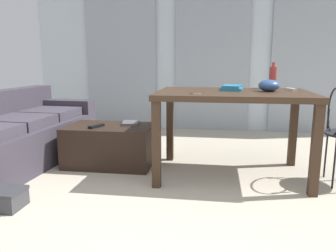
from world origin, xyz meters
name	(u,v)px	position (x,y,z in m)	size (l,w,h in m)	color
ground_plane	(205,177)	(0.00, 1.47, 0.00)	(8.97, 8.97, 0.00)	#B2A893
wall_back	(213,43)	(0.00, 3.74, 1.33)	(5.53, 0.10, 2.65)	silver
curtains	(212,53)	(0.00, 3.65, 1.17)	(3.93, 0.03, 2.34)	#99A3AD
couch	(13,136)	(-1.96, 1.56, 0.30)	(0.93, 2.10, 0.74)	#38333D
coffee_table	(110,145)	(-0.98, 1.71, 0.20)	(0.87, 0.56, 0.41)	black
craft_table	(233,102)	(0.23, 1.57, 0.69)	(1.36, 0.90, 0.79)	#382619
bottle_near	(273,77)	(0.63, 1.95, 0.90)	(0.07, 0.07, 0.26)	#99332D
bowl	(269,86)	(0.55, 1.61, 0.84)	(0.19, 0.19, 0.11)	#2D4C7A
book_stack	(232,88)	(0.22, 1.68, 0.81)	(0.22, 0.27, 0.05)	#1E668C
tv_remote_on_table	(291,89)	(0.77, 1.75, 0.80)	(0.04, 0.14, 0.02)	#B7B7B2
scissors	(194,94)	(-0.10, 1.28, 0.79)	(0.10, 0.05, 0.00)	#9EA0A5
tv_remote_primary	(96,126)	(-1.08, 1.61, 0.42)	(0.05, 0.18, 0.03)	black
magazine	(131,123)	(-0.79, 1.82, 0.42)	(0.16, 0.22, 0.03)	#4C4C51
shoebox	(0,198)	(-1.46, 0.59, 0.07)	(0.35, 0.23, 0.14)	#38383D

